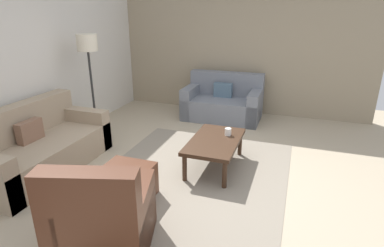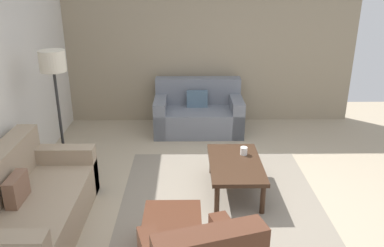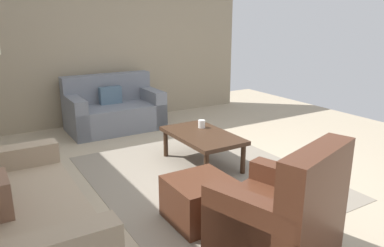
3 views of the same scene
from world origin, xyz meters
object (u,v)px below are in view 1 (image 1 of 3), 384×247
(couch_main, at_px, (36,149))
(cup, at_px, (228,132))
(armchair_leather, at_px, (102,224))
(ottoman, at_px, (126,185))
(coffee_table, at_px, (215,143))
(couch_loveseat, at_px, (223,103))
(lamp_standing, at_px, (88,54))

(couch_main, xyz_separation_m, cup, (1.06, -2.41, 0.16))
(couch_main, height_order, armchair_leather, armchair_leather)
(ottoman, relative_size, coffee_table, 0.51)
(couch_main, relative_size, cup, 19.00)
(ottoman, distance_m, coffee_table, 1.35)
(couch_loveseat, bearing_deg, armchair_leather, 178.53)
(couch_main, bearing_deg, lamp_standing, -2.21)
(cup, bearing_deg, couch_main, 113.77)
(cup, distance_m, lamp_standing, 2.56)
(cup, xyz_separation_m, lamp_standing, (0.22, 2.36, 0.95))
(ottoman, height_order, lamp_standing, lamp_standing)
(couch_loveseat, relative_size, cup, 14.77)
(couch_main, bearing_deg, ottoman, -99.93)
(couch_loveseat, bearing_deg, couch_main, 147.60)
(coffee_table, bearing_deg, cup, -30.79)
(coffee_table, bearing_deg, lamp_standing, 78.94)
(ottoman, bearing_deg, armchair_leather, -163.25)
(coffee_table, height_order, lamp_standing, lamp_standing)
(armchair_leather, bearing_deg, cup, -16.55)
(couch_main, relative_size, lamp_standing, 1.12)
(armchair_leather, relative_size, lamp_standing, 0.58)
(armchair_leather, height_order, cup, armchair_leather)
(couch_loveseat, distance_m, coffee_table, 2.16)
(couch_main, height_order, couch_loveseat, same)
(couch_loveseat, relative_size, coffee_table, 1.35)
(couch_loveseat, height_order, coffee_table, couch_loveseat)
(ottoman, relative_size, lamp_standing, 0.33)
(ottoman, xyz_separation_m, lamp_standing, (1.55, 1.49, 1.21))
(couch_loveseat, xyz_separation_m, coffee_table, (-2.12, -0.40, 0.06))
(cup, bearing_deg, ottoman, 146.86)
(armchair_leather, height_order, ottoman, armchair_leather)
(armchair_leather, height_order, coffee_table, armchair_leather)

